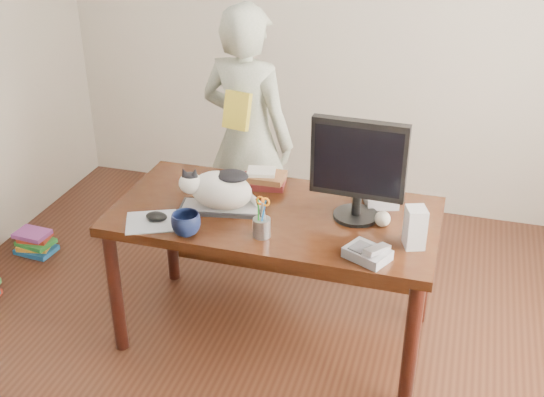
{
  "coord_description": "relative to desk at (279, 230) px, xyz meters",
  "views": [
    {
      "loc": [
        0.82,
        -2.23,
        2.37
      ],
      "look_at": [
        0.0,
        0.55,
        0.85
      ],
      "focal_mm": 45.0,
      "sensor_mm": 36.0,
      "label": 1
    }
  ],
  "objects": [
    {
      "name": "monitor",
      "position": [
        0.39,
        -0.04,
        0.43
      ],
      "size": [
        0.45,
        0.23,
        0.51
      ],
      "rotation": [
        0.0,
        0.0,
        -0.04
      ],
      "color": "black",
      "rests_on": "desk"
    },
    {
      "name": "speaker",
      "position": [
        0.69,
        -0.21,
        0.24
      ],
      "size": [
        0.11,
        0.12,
        0.19
      ],
      "rotation": [
        0.0,
        0.0,
        0.35
      ],
      "color": "#AEAFB1",
      "rests_on": "desk"
    },
    {
      "name": "mouse",
      "position": [
        -0.52,
        -0.33,
        0.17
      ],
      "size": [
        0.13,
        0.11,
        0.04
      ],
      "rotation": [
        0.0,
        0.0,
        0.42
      ],
      "color": "black",
      "rests_on": "mousepad"
    },
    {
      "name": "room",
      "position": [
        0.0,
        -0.68,
        0.75
      ],
      "size": [
        4.5,
        4.5,
        4.5
      ],
      "color": "black",
      "rests_on": "ground"
    },
    {
      "name": "coffee_mug",
      "position": [
        -0.33,
        -0.4,
        0.2
      ],
      "size": [
        0.19,
        0.19,
        0.11
      ],
      "primitive_type": "imported",
      "rotation": [
        0.0,
        0.0,
        0.71
      ],
      "color": "black",
      "rests_on": "desk"
    },
    {
      "name": "person",
      "position": [
        -0.38,
        0.63,
        0.21
      ],
      "size": [
        0.66,
        0.5,
        1.62
      ],
      "primitive_type": "imported",
      "rotation": [
        0.0,
        0.0,
        2.93
      ],
      "color": "beige",
      "rests_on": "ground"
    },
    {
      "name": "baseball",
      "position": [
        0.53,
        -0.07,
        0.19
      ],
      "size": [
        0.08,
        0.08,
        0.08
      ],
      "rotation": [
        0.0,
        0.0,
        0.16
      ],
      "color": "beige",
      "rests_on": "desk"
    },
    {
      "name": "held_book",
      "position": [
        -0.38,
        0.46,
        0.45
      ],
      "size": [
        0.17,
        0.12,
        0.21
      ],
      "rotation": [
        0.0,
        0.0,
        -0.21
      ],
      "color": "gold",
      "rests_on": "person"
    },
    {
      "name": "book_pile_b",
      "position": [
        -1.72,
        0.27,
        -0.53
      ],
      "size": [
        0.26,
        0.2,
        0.15
      ],
      "color": "#185795",
      "rests_on": "ground"
    },
    {
      "name": "calculator",
      "position": [
        0.48,
        0.18,
        0.18
      ],
      "size": [
        0.22,
        0.25,
        0.06
      ],
      "rotation": [
        0.0,
        0.0,
        0.34
      ],
      "color": "slate",
      "rests_on": "desk"
    },
    {
      "name": "pen_cup",
      "position": [
        0.01,
        -0.32,
        0.21
      ],
      "size": [
        0.1,
        0.1,
        0.21
      ],
      "rotation": [
        0.0,
        0.0,
        -0.2
      ],
      "color": "gray",
      "rests_on": "desk"
    },
    {
      "name": "keyboard",
      "position": [
        -0.26,
        -0.13,
        0.16
      ],
      "size": [
        0.43,
        0.23,
        0.02
      ],
      "rotation": [
        0.0,
        0.0,
        0.18
      ],
      "color": "black",
      "rests_on": "desk"
    },
    {
      "name": "cat",
      "position": [
        -0.27,
        -0.14,
        0.27
      ],
      "size": [
        0.4,
        0.26,
        0.23
      ],
      "rotation": [
        0.0,
        0.0,
        0.18
      ],
      "color": "silver",
      "rests_on": "keyboard"
    },
    {
      "name": "desk",
      "position": [
        0.0,
        0.0,
        0.0
      ],
      "size": [
        1.6,
        0.8,
        0.75
      ],
      "color": "black",
      "rests_on": "ground"
    },
    {
      "name": "book_stack",
      "position": [
        -0.14,
        0.19,
        0.19
      ],
      "size": [
        0.25,
        0.2,
        0.09
      ],
      "rotation": [
        0.0,
        0.0,
        0.1
      ],
      "color": "#471314",
      "rests_on": "desk"
    },
    {
      "name": "mousepad",
      "position": [
        -0.54,
        -0.35,
        0.15
      ],
      "size": [
        0.31,
        0.3,
        0.01
      ],
      "rotation": [
        0.0,
        0.0,
        0.42
      ],
      "color": "#AAAFB6",
      "rests_on": "desk"
    },
    {
      "name": "phone",
      "position": [
        0.51,
        -0.37,
        0.18
      ],
      "size": [
        0.23,
        0.2,
        0.08
      ],
      "rotation": [
        0.0,
        0.0,
        -0.45
      ],
      "color": "slate",
      "rests_on": "desk"
    }
  ]
}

